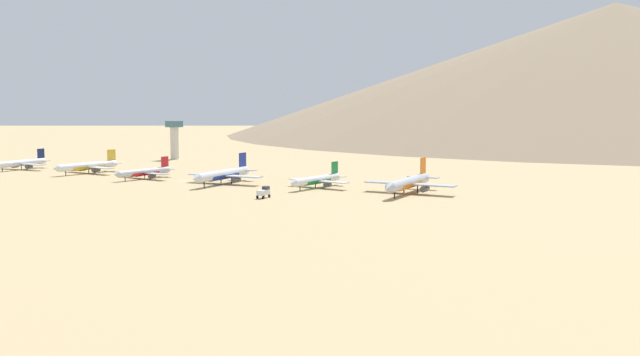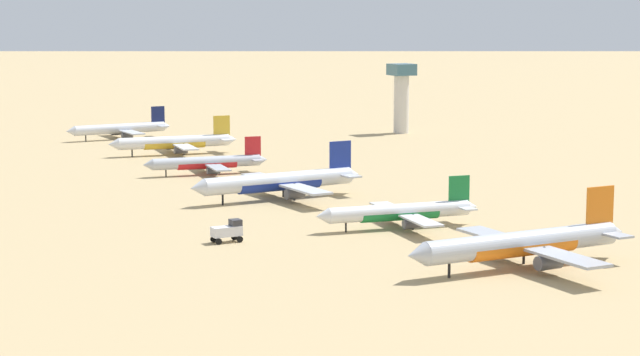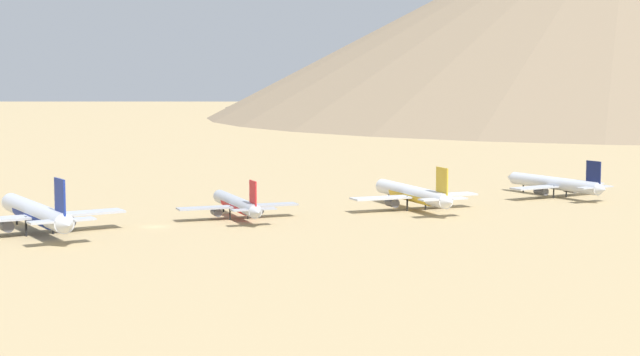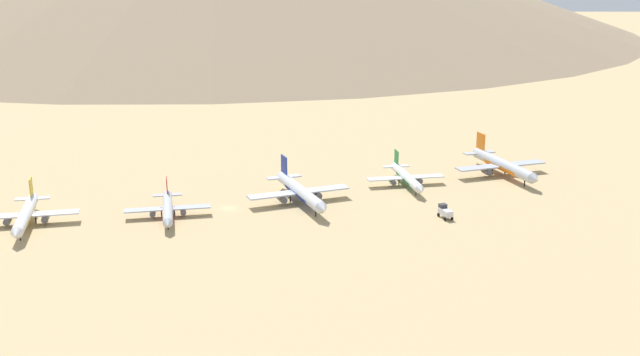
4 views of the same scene
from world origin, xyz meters
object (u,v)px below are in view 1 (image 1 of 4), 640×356
Objects in this scene: parked_jet_1 at (88,166)px; parked_jet_4 at (317,180)px; parked_jet_3 at (223,175)px; parked_jet_5 at (409,183)px; service_truck at (264,192)px; control_tower at (174,137)px; parked_jet_2 at (145,172)px; parked_jet_0 at (21,163)px.

parked_jet_1 is 1.11× the size of parked_jet_4.
parked_jet_5 is (-8.29, 75.20, 0.11)m from parked_jet_3.
parked_jet_3 is 7.56× the size of service_truck.
control_tower reaches higher than parked_jet_5.
control_tower reaches higher than parked_jet_3.
parked_jet_5 is at bearing 94.74° from parked_jet_2.
service_truck is at bearing -3.69° from parked_jet_4.
control_tower is (-85.12, 21.95, 9.35)m from parked_jet_0.
parked_jet_2 reaches higher than service_truck.
parked_jet_3 is at bearing -125.31° from service_truck.
parked_jet_0 is at bearing -90.24° from parked_jet_3.
control_tower is at bearing -119.60° from parked_jet_4.
parked_jet_5 is at bearing 131.42° from service_truck.
control_tower is at bearing -166.25° from parked_jet_1.
service_truck is at bearing 50.67° from control_tower.
parked_jet_0 is 121.51m from parked_jet_3.
control_tower reaches higher than parked_jet_1.
parked_jet_0 reaches higher than service_truck.
parked_jet_0 is at bearing -85.74° from parked_jet_1.
control_tower is (-81.99, -20.06, 9.14)m from parked_jet_1.
parked_jet_0 is 81.07m from parked_jet_2.
service_truck is at bearing -48.58° from parked_jet_5.
control_tower reaches higher than parked_jet_4.
parked_jet_2 is 80.79m from service_truck.
parked_jet_0 is 0.80× the size of parked_jet_5.
parked_jet_4 is at bearing 96.08° from parked_jet_2.
parked_jet_2 is (4.94, 39.03, -0.48)m from parked_jet_1.
parked_jet_1 is 39.35m from parked_jet_2.
parked_jet_2 is 116.06m from parked_jet_5.
parked_jet_4 is at bearing 176.31° from service_truck.
parked_jet_1 is at bearing -104.27° from service_truck.
parked_jet_4 is 36.60m from parked_jet_5.
parked_jet_0 is 42.13m from parked_jet_1.
service_truck is (24.56, 76.96, -0.87)m from parked_jet_2.
parked_jet_3 is at bearing 89.76° from parked_jet_0.
parked_jet_4 is at bearing 100.46° from parked_jet_3.
parked_jet_5 reaches higher than parked_jet_3.
parked_jet_0 is 1.07× the size of parked_jet_2.
parked_jet_0 is 88.40m from control_tower.
parked_jet_3 reaches higher than service_truck.
parked_jet_3 is 0.97× the size of parked_jet_5.
parked_jet_5 is (-7.78, 196.71, 0.74)m from parked_jet_0.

